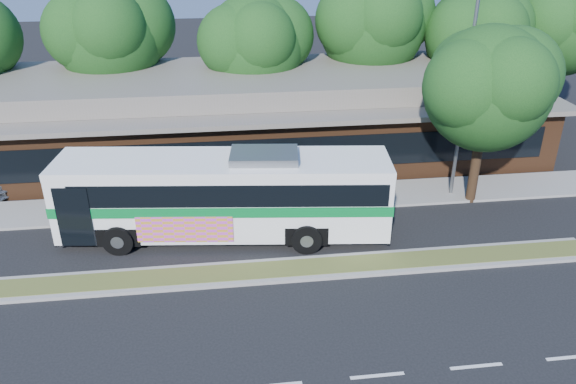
% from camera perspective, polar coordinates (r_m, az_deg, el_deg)
% --- Properties ---
extents(ground, '(120.00, 120.00, 0.00)m').
position_cam_1_polar(ground, '(20.61, -2.87, -9.20)').
color(ground, black).
rests_on(ground, ground).
extents(median_strip, '(26.00, 1.10, 0.15)m').
position_cam_1_polar(median_strip, '(21.06, -3.01, -8.09)').
color(median_strip, '#505524').
rests_on(median_strip, ground).
extents(sidewalk, '(44.00, 2.60, 0.12)m').
position_cam_1_polar(sidewalk, '(26.06, -4.01, -0.97)').
color(sidewalk, gray).
rests_on(sidewalk, ground).
extents(plaza_building, '(33.20, 11.20, 4.45)m').
position_cam_1_polar(plaza_building, '(31.36, -4.90, 7.88)').
color(plaza_building, '#4F2D18').
rests_on(plaza_building, ground).
extents(lamp_post, '(0.93, 0.18, 9.07)m').
position_cam_1_polar(lamp_post, '(26.11, 17.43, 9.39)').
color(lamp_post, slate).
rests_on(lamp_post, ground).
extents(tree_bg_b, '(6.69, 6.00, 9.00)m').
position_cam_1_polar(tree_bg_b, '(33.87, -17.02, 15.27)').
color(tree_bg_b, black).
rests_on(tree_bg_b, ground).
extents(tree_bg_c, '(6.24, 5.60, 8.26)m').
position_cam_1_polar(tree_bg_c, '(32.63, -2.78, 14.97)').
color(tree_bg_c, black).
rests_on(tree_bg_c, ground).
extents(tree_bg_d, '(6.91, 6.20, 9.37)m').
position_cam_1_polar(tree_bg_d, '(34.72, 9.23, 16.74)').
color(tree_bg_d, black).
rests_on(tree_bg_d, ground).
extents(tree_bg_e, '(6.47, 5.80, 8.50)m').
position_cam_1_polar(tree_bg_e, '(36.02, 19.09, 14.94)').
color(tree_bg_e, black).
rests_on(tree_bg_e, ground).
extents(tree_bg_f, '(6.69, 6.00, 8.92)m').
position_cam_1_polar(tree_bg_f, '(39.77, 26.65, 15.07)').
color(tree_bg_f, black).
rests_on(tree_bg_f, ground).
extents(transit_bus, '(13.45, 4.34, 3.71)m').
position_cam_1_polar(transit_bus, '(22.61, -6.38, 0.17)').
color(transit_bus, white).
rests_on(transit_bus, ground).
extents(sidewalk_tree, '(6.01, 5.39, 8.04)m').
position_cam_1_polar(sidewalk_tree, '(25.94, 20.33, 10.18)').
color(sidewalk_tree, black).
rests_on(sidewalk_tree, ground).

